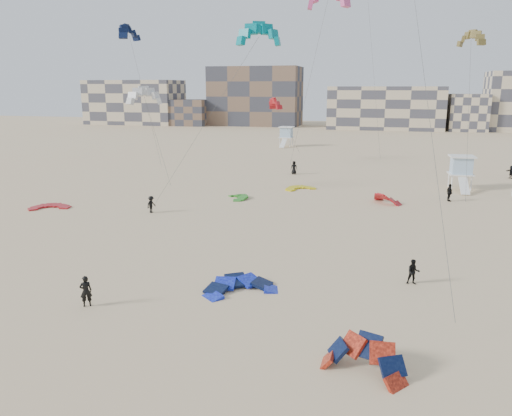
% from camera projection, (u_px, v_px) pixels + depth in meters
% --- Properties ---
extents(ground, '(320.00, 320.00, 0.00)m').
position_uv_depth(ground, '(149.00, 318.00, 25.92)').
color(ground, '#CDB789').
rests_on(ground, ground).
extents(kite_ground_blue, '(5.90, 5.97, 2.19)m').
position_uv_depth(kite_ground_blue, '(240.00, 291.00, 29.40)').
color(kite_ground_blue, blue).
rests_on(kite_ground_blue, ground).
extents(kite_ground_orange, '(4.57, 4.57, 3.63)m').
position_uv_depth(kite_ground_orange, '(363.00, 372.00, 20.98)').
color(kite_ground_orange, '#F73F1F').
rests_on(kite_ground_orange, ground).
extents(kite_ground_red, '(4.83, 4.92, 0.63)m').
position_uv_depth(kite_ground_red, '(50.00, 208.00, 49.58)').
color(kite_ground_red, red).
rests_on(kite_ground_red, ground).
extents(kite_ground_green, '(4.09, 4.01, 1.15)m').
position_uv_depth(kite_ground_green, '(238.00, 198.00, 53.91)').
color(kite_ground_green, green).
rests_on(kite_ground_green, ground).
extents(kite_ground_red_far, '(4.49, 4.49, 3.05)m').
position_uv_depth(kite_ground_red_far, '(386.00, 203.00, 51.75)').
color(kite_ground_red_far, red).
rests_on(kite_ground_red_far, ground).
extents(kite_ground_yellow, '(4.80, 4.84, 0.67)m').
position_uv_depth(kite_ground_yellow, '(300.00, 189.00, 58.81)').
color(kite_ground_yellow, '#D5D305').
rests_on(kite_ground_yellow, ground).
extents(kitesurfer_main, '(0.76, 0.72, 1.76)m').
position_uv_depth(kitesurfer_main, '(86.00, 291.00, 27.13)').
color(kitesurfer_main, black).
rests_on(kitesurfer_main, ground).
extents(kitesurfer_b, '(0.83, 0.69, 1.57)m').
position_uv_depth(kitesurfer_b, '(413.00, 272.00, 30.21)').
color(kitesurfer_b, black).
rests_on(kitesurfer_b, ground).
extents(kitesurfer_c, '(0.87, 1.17, 1.62)m').
position_uv_depth(kitesurfer_c, '(151.00, 204.00, 47.58)').
color(kitesurfer_c, black).
rests_on(kitesurfer_c, ground).
extents(kitesurfer_d, '(0.80, 1.18, 1.86)m').
position_uv_depth(kitesurfer_d, '(449.00, 193.00, 52.33)').
color(kitesurfer_d, black).
rests_on(kitesurfer_d, ground).
extents(kitesurfer_e, '(0.99, 0.74, 1.84)m').
position_uv_depth(kitesurfer_e, '(294.00, 168.00, 68.78)').
color(kitesurfer_e, black).
rests_on(kitesurfer_e, ground).
extents(kitesurfer_f, '(1.19, 1.66, 1.73)m').
position_uv_depth(kitesurfer_f, '(511.00, 172.00, 65.52)').
color(kitesurfer_f, black).
rests_on(kitesurfer_f, ground).
extents(kite_fly_teal_a, '(11.72, 5.96, 16.44)m').
position_uv_depth(kite_fly_teal_a, '(259.00, 36.00, 44.44)').
color(kite_fly_teal_a, '#00A19B').
rests_on(kite_fly_teal_a, ground).
extents(kite_fly_grey, '(5.27, 5.17, 11.05)m').
position_uv_depth(kite_fly_grey, '(145.00, 98.00, 54.05)').
color(kite_fly_grey, white).
rests_on(kite_fly_grey, ground).
extents(kite_fly_olive, '(4.48, 14.48, 16.94)m').
position_uv_depth(kite_fly_olive, '(471.00, 40.00, 55.36)').
color(kite_fly_olive, brown).
rests_on(kite_fly_olive, ground).
extents(kite_fly_navy, '(6.59, 4.01, 19.28)m').
position_uv_depth(kite_fly_navy, '(129.00, 34.00, 67.22)').
color(kite_fly_navy, '#0D1939').
rests_on(kite_fly_navy, ground).
extents(kite_fly_red, '(5.67, 6.85, 9.37)m').
position_uv_depth(kite_fly_red, '(275.00, 105.00, 78.39)').
color(kite_fly_red, red).
rests_on(kite_fly_red, ground).
extents(lifeguard_tower_near, '(2.94, 5.46, 3.95)m').
position_uv_depth(lifeguard_tower_near, '(461.00, 173.00, 58.48)').
color(lifeguard_tower_near, white).
rests_on(lifeguard_tower_near, ground).
extents(lifeguard_tower_far, '(2.90, 5.45, 3.96)m').
position_uv_depth(lifeguard_tower_far, '(286.00, 137.00, 101.55)').
color(lifeguard_tower_far, white).
rests_on(lifeguard_tower_far, ground).
extents(condo_west_a, '(30.00, 15.00, 14.00)m').
position_uv_depth(condo_west_a, '(135.00, 102.00, 163.87)').
color(condo_west_a, beige).
rests_on(condo_west_a, ground).
extents(condo_west_b, '(28.00, 14.00, 18.00)m').
position_uv_depth(condo_west_b, '(256.00, 96.00, 157.18)').
color(condo_west_b, brown).
rests_on(condo_west_b, ground).
extents(condo_mid, '(32.00, 16.00, 12.00)m').
position_uv_depth(condo_mid, '(385.00, 108.00, 144.15)').
color(condo_mid, beige).
rests_on(condo_mid, ground).
extents(condo_fill_left, '(12.00, 10.00, 8.00)m').
position_uv_depth(condo_fill_left, '(190.00, 113.00, 157.70)').
color(condo_fill_left, brown).
rests_on(condo_fill_left, ground).
extents(condo_fill_right, '(10.00, 10.00, 10.00)m').
position_uv_depth(condo_fill_right, '(468.00, 113.00, 137.01)').
color(condo_fill_right, beige).
rests_on(condo_fill_right, ground).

